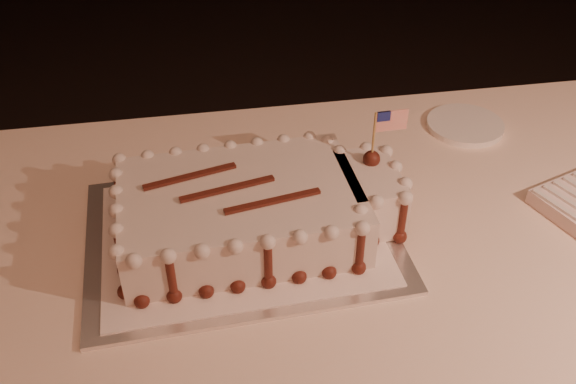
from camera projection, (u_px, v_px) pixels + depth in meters
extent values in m
cube|color=#FFDEC5|center=(396.00, 341.00, 1.39)|extent=(2.40, 0.80, 0.75)
cube|color=silver|center=(242.00, 235.00, 1.09)|extent=(0.54, 0.41, 0.01)
cube|color=white|center=(242.00, 233.00, 1.09)|extent=(0.48, 0.37, 0.00)
cube|color=silver|center=(240.00, 211.00, 1.06)|extent=(0.40, 0.28, 0.09)
cube|color=silver|center=(369.00, 194.00, 1.10)|extent=(0.10, 0.15, 0.09)
sphere|color=#592016|center=(142.00, 301.00, 0.96)|extent=(0.02, 0.02, 0.02)
sphere|color=#592016|center=(174.00, 296.00, 0.96)|extent=(0.02, 0.02, 0.02)
sphere|color=#592016|center=(206.00, 291.00, 0.97)|extent=(0.02, 0.02, 0.02)
sphere|color=#592016|center=(238.00, 286.00, 0.98)|extent=(0.02, 0.02, 0.02)
sphere|color=#592016|center=(269.00, 281.00, 0.99)|extent=(0.02, 0.02, 0.02)
sphere|color=#592016|center=(299.00, 277.00, 1.00)|extent=(0.02, 0.02, 0.02)
sphere|color=#592016|center=(329.00, 272.00, 1.00)|extent=(0.02, 0.02, 0.02)
sphere|color=#592016|center=(359.00, 267.00, 1.01)|extent=(0.02, 0.02, 0.02)
sphere|color=#592016|center=(357.00, 250.00, 1.04)|extent=(0.02, 0.02, 0.02)
sphere|color=#592016|center=(372.00, 241.00, 1.06)|extent=(0.02, 0.02, 0.02)
sphere|color=#592016|center=(400.00, 237.00, 1.07)|extent=(0.02, 0.02, 0.02)
sphere|color=#592016|center=(400.00, 222.00, 1.10)|extent=(0.02, 0.02, 0.02)
sphere|color=#592016|center=(391.00, 205.00, 1.14)|extent=(0.02, 0.02, 0.02)
sphere|color=#592016|center=(382.00, 189.00, 1.17)|extent=(0.02, 0.02, 0.02)
sphere|color=#592016|center=(363.00, 186.00, 1.18)|extent=(0.02, 0.02, 0.02)
sphere|color=#592016|center=(337.00, 189.00, 1.17)|extent=(0.02, 0.02, 0.02)
sphere|color=#592016|center=(326.00, 179.00, 1.20)|extent=(0.02, 0.02, 0.02)
sphere|color=#592016|center=(309.00, 174.00, 1.21)|extent=(0.02, 0.02, 0.02)
sphere|color=#592016|center=(284.00, 177.00, 1.20)|extent=(0.02, 0.02, 0.02)
sphere|color=#592016|center=(258.00, 180.00, 1.19)|extent=(0.02, 0.02, 0.02)
sphere|color=#592016|center=(233.00, 184.00, 1.19)|extent=(0.02, 0.02, 0.02)
sphere|color=#592016|center=(207.00, 187.00, 1.18)|extent=(0.02, 0.02, 0.02)
sphere|color=#592016|center=(180.00, 190.00, 1.17)|extent=(0.02, 0.02, 0.02)
sphere|color=#592016|center=(154.00, 194.00, 1.16)|extent=(0.02, 0.02, 0.02)
sphere|color=#592016|center=(127.00, 197.00, 1.15)|extent=(0.02, 0.02, 0.02)
sphere|color=#592016|center=(124.00, 212.00, 1.12)|extent=(0.02, 0.02, 0.02)
sphere|color=#592016|center=(124.00, 230.00, 1.08)|extent=(0.02, 0.02, 0.02)
sphere|color=#592016|center=(124.00, 249.00, 1.05)|extent=(0.02, 0.02, 0.02)
sphere|color=#592016|center=(125.00, 270.00, 1.01)|extent=(0.02, 0.02, 0.02)
sphere|color=#592016|center=(125.00, 292.00, 0.97)|extent=(0.02, 0.02, 0.02)
sphere|color=silver|center=(134.00, 261.00, 0.91)|extent=(0.02, 0.02, 0.02)
sphere|color=silver|center=(168.00, 256.00, 0.91)|extent=(0.02, 0.02, 0.02)
sphere|color=silver|center=(202.00, 251.00, 0.92)|extent=(0.02, 0.02, 0.02)
sphere|color=silver|center=(235.00, 247.00, 0.93)|extent=(0.02, 0.02, 0.02)
sphere|color=silver|center=(268.00, 242.00, 0.94)|extent=(0.02, 0.02, 0.02)
sphere|color=silver|center=(300.00, 237.00, 0.95)|extent=(0.02, 0.02, 0.02)
sphere|color=silver|center=(331.00, 233.00, 0.95)|extent=(0.02, 0.02, 0.02)
sphere|color=silver|center=(362.00, 228.00, 0.96)|extent=(0.02, 0.02, 0.02)
sphere|color=silver|center=(360.00, 211.00, 0.99)|extent=(0.02, 0.02, 0.02)
sphere|color=silver|center=(376.00, 202.00, 1.01)|extent=(0.02, 0.02, 0.02)
sphere|color=silver|center=(405.00, 198.00, 1.02)|extent=(0.02, 0.02, 0.02)
sphere|color=silver|center=(405.00, 184.00, 1.05)|extent=(0.02, 0.02, 0.02)
sphere|color=silver|center=(395.00, 167.00, 1.09)|extent=(0.02, 0.02, 0.02)
sphere|color=silver|center=(386.00, 152.00, 1.12)|extent=(0.02, 0.02, 0.02)
sphere|color=silver|center=(366.00, 149.00, 1.13)|extent=(0.02, 0.02, 0.02)
sphere|color=silver|center=(340.00, 152.00, 1.12)|extent=(0.02, 0.02, 0.02)
sphere|color=silver|center=(327.00, 142.00, 1.15)|extent=(0.02, 0.02, 0.02)
sphere|color=silver|center=(310.00, 138.00, 1.16)|extent=(0.02, 0.02, 0.02)
sphere|color=silver|center=(284.00, 141.00, 1.15)|extent=(0.02, 0.02, 0.02)
sphere|color=silver|center=(257.00, 144.00, 1.14)|extent=(0.02, 0.02, 0.02)
sphere|color=silver|center=(230.00, 147.00, 1.14)|extent=(0.02, 0.02, 0.02)
sphere|color=silver|center=(203.00, 150.00, 1.13)|extent=(0.02, 0.02, 0.02)
sphere|color=silver|center=(176.00, 153.00, 1.12)|extent=(0.02, 0.02, 0.02)
sphere|color=silver|center=(148.00, 157.00, 1.11)|extent=(0.02, 0.02, 0.02)
sphere|color=silver|center=(119.00, 160.00, 1.10)|extent=(0.02, 0.02, 0.02)
sphere|color=silver|center=(116.00, 175.00, 1.07)|extent=(0.02, 0.02, 0.02)
sphere|color=silver|center=(116.00, 192.00, 1.03)|extent=(0.02, 0.02, 0.02)
sphere|color=silver|center=(116.00, 210.00, 1.00)|extent=(0.02, 0.02, 0.02)
sphere|color=silver|center=(116.00, 230.00, 0.96)|extent=(0.02, 0.02, 0.02)
sphere|color=silver|center=(116.00, 252.00, 0.92)|extent=(0.02, 0.02, 0.02)
cylinder|color=#592016|center=(171.00, 277.00, 0.94)|extent=(0.01, 0.01, 0.09)
sphere|color=#592016|center=(174.00, 295.00, 0.96)|extent=(0.02, 0.02, 0.02)
cylinder|color=#592016|center=(268.00, 263.00, 0.96)|extent=(0.01, 0.01, 0.09)
sphere|color=#592016|center=(269.00, 280.00, 0.99)|extent=(0.02, 0.02, 0.02)
cylinder|color=#592016|center=(360.00, 249.00, 0.99)|extent=(0.01, 0.01, 0.09)
sphere|color=#592016|center=(359.00, 266.00, 1.01)|extent=(0.02, 0.02, 0.02)
cylinder|color=#592016|center=(402.00, 219.00, 1.05)|extent=(0.01, 0.01, 0.09)
sphere|color=#592016|center=(400.00, 236.00, 1.07)|extent=(0.02, 0.02, 0.02)
cylinder|color=#592016|center=(384.00, 171.00, 1.15)|extent=(0.01, 0.01, 0.09)
sphere|color=#592016|center=(382.00, 188.00, 1.17)|extent=(0.02, 0.02, 0.02)
cylinder|color=#592016|center=(326.00, 161.00, 1.18)|extent=(0.01, 0.01, 0.09)
sphere|color=#592016|center=(326.00, 178.00, 1.20)|extent=(0.02, 0.02, 0.02)
cylinder|color=#592016|center=(258.00, 163.00, 1.17)|extent=(0.01, 0.01, 0.09)
sphere|color=#592016|center=(258.00, 180.00, 1.19)|extent=(0.02, 0.02, 0.02)
cylinder|color=#592016|center=(178.00, 173.00, 1.15)|extent=(0.01, 0.01, 0.09)
sphere|color=#592016|center=(180.00, 190.00, 1.17)|extent=(0.02, 0.02, 0.02)
cylinder|color=#592016|center=(120.00, 195.00, 1.10)|extent=(0.01, 0.01, 0.09)
sphere|color=#592016|center=(124.00, 212.00, 1.12)|extent=(0.02, 0.02, 0.02)
cylinder|color=#592016|center=(121.00, 251.00, 0.98)|extent=(0.01, 0.01, 0.09)
sphere|color=#592016|center=(125.00, 269.00, 1.01)|extent=(0.02, 0.02, 0.02)
cube|color=#592016|center=(190.00, 176.00, 1.05)|extent=(0.16, 0.05, 0.01)
cube|color=#592016|center=(228.00, 189.00, 1.03)|extent=(0.16, 0.04, 0.01)
cube|color=#592016|center=(273.00, 201.00, 1.00)|extent=(0.16, 0.04, 0.01)
sphere|color=#592016|center=(372.00, 159.00, 1.09)|extent=(0.03, 0.03, 0.03)
cylinder|color=tan|center=(373.00, 142.00, 1.07)|extent=(0.00, 0.00, 0.11)
cube|color=red|center=(392.00, 121.00, 1.05)|extent=(0.05, 0.00, 0.04)
cube|color=navy|center=(384.00, 116.00, 1.04)|extent=(0.02, 0.01, 0.02)
cube|color=white|center=(563.00, 209.00, 1.11)|extent=(0.06, 0.12, 0.01)
cube|color=white|center=(574.00, 205.00, 1.12)|extent=(0.06, 0.12, 0.01)
cylinder|color=white|center=(465.00, 125.00, 1.37)|extent=(0.16, 0.16, 0.01)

